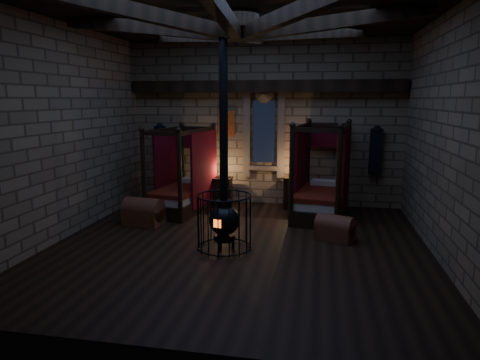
% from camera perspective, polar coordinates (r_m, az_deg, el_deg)
% --- Properties ---
extents(room, '(7.02, 7.02, 4.29)m').
position_cam_1_polar(room, '(7.88, -0.04, 18.13)').
color(room, black).
rests_on(room, ground).
extents(bed_left, '(1.34, 2.09, 2.04)m').
position_cam_1_polar(bed_left, '(10.64, -7.58, -1.44)').
color(bed_left, black).
rests_on(bed_left, ground).
extents(bed_right, '(1.37, 2.20, 2.16)m').
position_cam_1_polar(bed_right, '(10.20, 10.76, -1.90)').
color(bed_right, black).
rests_on(bed_right, ground).
extents(trunk_left, '(0.90, 0.64, 0.61)m').
position_cam_1_polar(trunk_left, '(9.68, -12.74, -4.25)').
color(trunk_left, brown).
rests_on(trunk_left, ground).
extents(trunk_right, '(0.81, 0.67, 0.51)m').
position_cam_1_polar(trunk_right, '(8.65, 12.52, -6.35)').
color(trunk_right, brown).
rests_on(trunk_right, ground).
extents(nightstand_left, '(0.46, 0.44, 0.90)m').
position_cam_1_polar(nightstand_left, '(11.12, -2.26, -1.49)').
color(nightstand_left, black).
rests_on(nightstand_left, ground).
extents(nightstand_right, '(0.53, 0.51, 0.88)m').
position_cam_1_polar(nightstand_right, '(10.88, 7.14, -1.65)').
color(nightstand_right, black).
rests_on(nightstand_right, ground).
extents(stove, '(1.00, 1.00, 4.05)m').
position_cam_1_polar(stove, '(7.84, -2.11, -4.88)').
color(stove, black).
rests_on(stove, ground).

